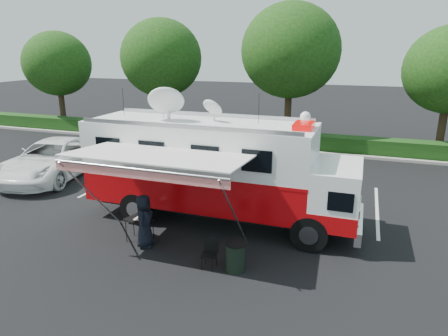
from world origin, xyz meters
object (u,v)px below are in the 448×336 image
(trash_bin, at_px, (235,257))
(folding_table, at_px, (139,220))
(command_truck, at_px, (217,169))
(white_suv, at_px, (55,176))

(trash_bin, bearing_deg, folding_table, 168.25)
(command_truck, height_order, white_suv, command_truck)
(command_truck, bearing_deg, folding_table, -129.07)
(folding_table, distance_m, trash_bin, 3.63)
(white_suv, bearing_deg, folding_table, -41.61)
(white_suv, relative_size, folding_table, 6.22)
(command_truck, relative_size, folding_table, 9.34)
(folding_table, relative_size, trash_bin, 1.19)
(white_suv, xyz_separation_m, folding_table, (7.56, -4.60, 0.71))
(white_suv, height_order, trash_bin, white_suv)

